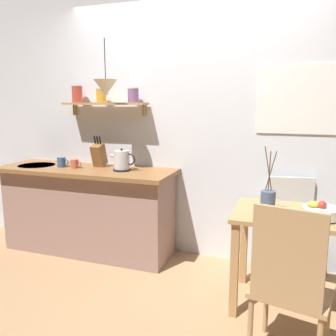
# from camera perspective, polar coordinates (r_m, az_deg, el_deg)

# --- Properties ---
(ground_plane) EXTENTS (14.00, 14.00, 0.00)m
(ground_plane) POSITION_cam_1_polar(r_m,az_deg,el_deg) (3.27, 0.21, -17.48)
(ground_plane) COLOR #A87F56
(back_wall) EXTENTS (6.80, 0.11, 2.70)m
(back_wall) POSITION_cam_1_polar(r_m,az_deg,el_deg) (3.47, 7.01, 7.36)
(back_wall) COLOR silver
(back_wall) RESTS_ON ground_plane
(kitchen_counter) EXTENTS (1.83, 0.63, 0.89)m
(kitchen_counter) POSITION_cam_1_polar(r_m,az_deg,el_deg) (3.78, -12.73, -6.49)
(kitchen_counter) COLOR gray
(kitchen_counter) RESTS_ON ground_plane
(wall_shelf) EXTENTS (0.91, 0.20, 0.31)m
(wall_shelf) POSITION_cam_1_polar(r_m,az_deg,el_deg) (3.71, -10.46, 10.90)
(wall_shelf) COLOR tan
(dining_table) EXTENTS (0.95, 0.62, 0.74)m
(dining_table) POSITION_cam_1_polar(r_m,az_deg,el_deg) (2.80, 20.39, -9.52)
(dining_table) COLOR tan
(dining_table) RESTS_ON ground_plane
(dining_chair_near) EXTENTS (0.51, 0.48, 0.99)m
(dining_chair_near) POSITION_cam_1_polar(r_m,az_deg,el_deg) (2.21, 18.99, -16.83)
(dining_chair_near) COLOR tan
(dining_chair_near) RESTS_ON ground_plane
(dining_chair_far) EXTENTS (0.51, 0.49, 0.88)m
(dining_chair_far) POSITION_cam_1_polar(r_m,az_deg,el_deg) (3.32, 19.37, -8.44)
(dining_chair_far) COLOR silver
(dining_chair_far) RESTS_ON ground_plane
(fruit_bowl) EXTENTS (0.25, 0.25, 0.13)m
(fruit_bowl) POSITION_cam_1_polar(r_m,az_deg,el_deg) (2.68, 23.42, -6.45)
(fruit_bowl) COLOR silver
(fruit_bowl) RESTS_ON dining_table
(twig_vase) EXTENTS (0.11, 0.11, 0.48)m
(twig_vase) POSITION_cam_1_polar(r_m,az_deg,el_deg) (2.70, 15.78, -5.06)
(twig_vase) COLOR #475675
(twig_vase) RESTS_ON dining_table
(electric_kettle) EXTENTS (0.25, 0.17, 0.22)m
(electric_kettle) POSITION_cam_1_polar(r_m,az_deg,el_deg) (3.44, -7.40, 1.16)
(electric_kettle) COLOR black
(electric_kettle) RESTS_ON kitchen_counter
(knife_block) EXTENTS (0.11, 0.18, 0.32)m
(knife_block) POSITION_cam_1_polar(r_m,az_deg,el_deg) (3.69, -11.08, 2.13)
(knife_block) COLOR brown
(knife_block) RESTS_ON kitchen_counter
(coffee_mug_by_sink) EXTENTS (0.13, 0.09, 0.10)m
(coffee_mug_by_sink) POSITION_cam_1_polar(r_m,az_deg,el_deg) (3.78, -16.74, 0.91)
(coffee_mug_by_sink) COLOR #3D5B89
(coffee_mug_by_sink) RESTS_ON kitchen_counter
(coffee_mug_spare) EXTENTS (0.12, 0.08, 0.09)m
(coffee_mug_spare) POSITION_cam_1_polar(r_m,az_deg,el_deg) (3.68, -14.81, 0.68)
(coffee_mug_spare) COLOR #C6664C
(coffee_mug_spare) RESTS_ON kitchen_counter
(pendant_lamp) EXTENTS (0.22, 0.22, 0.51)m
(pendant_lamp) POSITION_cam_1_polar(r_m,az_deg,el_deg) (3.37, -10.00, 12.65)
(pendant_lamp) COLOR black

